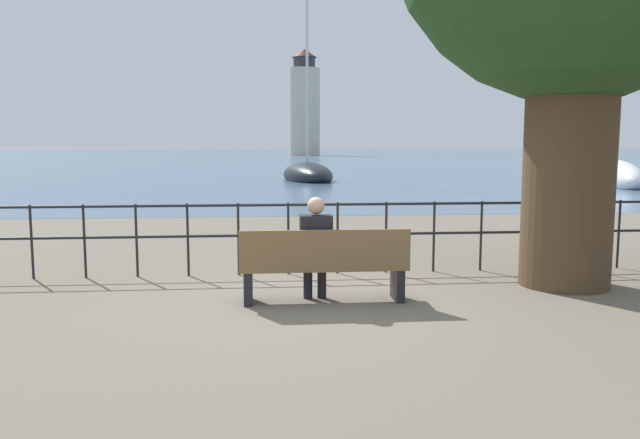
# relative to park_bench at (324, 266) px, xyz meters

# --- Properties ---
(ground_plane) EXTENTS (1000.00, 1000.00, 0.00)m
(ground_plane) POSITION_rel_park_bench_xyz_m (0.00, 0.07, -0.44)
(ground_plane) COLOR #706656
(harbor_water) EXTENTS (600.00, 300.00, 0.01)m
(harbor_water) POSITION_rel_park_bench_xyz_m (0.00, 159.05, -0.44)
(harbor_water) COLOR #47607A
(harbor_water) RESTS_ON ground_plane
(park_bench) EXTENTS (2.01, 0.45, 0.90)m
(park_bench) POSITION_rel_park_bench_xyz_m (0.00, 0.00, 0.00)
(park_bench) COLOR brown
(park_bench) RESTS_ON ground_plane
(seated_person_left) EXTENTS (0.38, 0.35, 1.27)m
(seated_person_left) POSITION_rel_park_bench_xyz_m (-0.09, 0.08, 0.25)
(seated_person_left) COLOR black
(seated_person_left) RESTS_ON ground_plane
(promenade_railing) EXTENTS (12.31, 0.04, 1.05)m
(promenade_railing) POSITION_rel_park_bench_xyz_m (-0.00, 1.70, 0.25)
(promenade_railing) COLOR black
(promenade_railing) RESTS_ON ground_plane
(sailboat_0) EXTENTS (4.28, 8.54, 9.06)m
(sailboat_0) POSITION_rel_park_bench_xyz_m (15.78, 21.00, -0.07)
(sailboat_0) COLOR white
(sailboat_0) RESTS_ON ground_plane
(sailboat_2) EXTENTS (3.22, 6.21, 12.36)m
(sailboat_2) POSITION_rel_park_bench_xyz_m (1.59, 25.66, -0.10)
(sailboat_2) COLOR black
(sailboat_2) RESTS_ON ground_plane
(harbor_lighthouse) EXTENTS (5.34, 5.34, 18.06)m
(harbor_lighthouse) POSITION_rel_park_bench_xyz_m (6.39, 101.16, 7.96)
(harbor_lighthouse) COLOR beige
(harbor_lighthouse) RESTS_ON ground_plane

